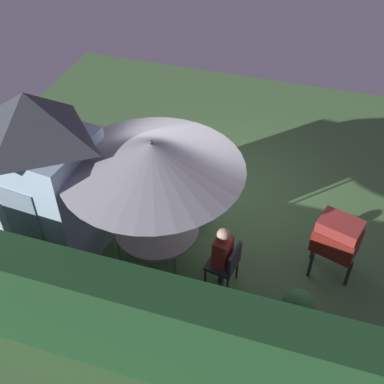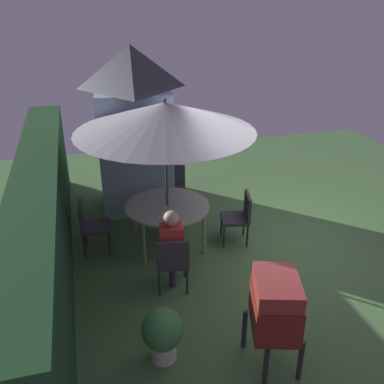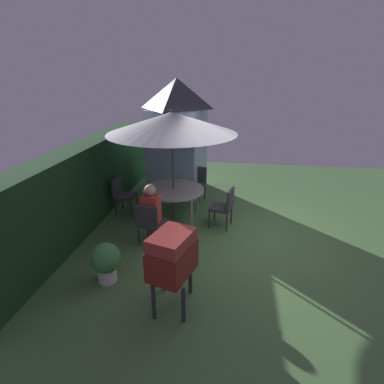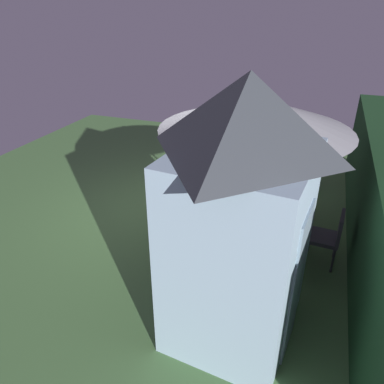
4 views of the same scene
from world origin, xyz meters
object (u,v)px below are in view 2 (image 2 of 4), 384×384
chair_near_shed (172,260)px  person_in_red (172,241)px  patio_umbrella (165,117)px  chair_far_side (240,215)px  bbq_grill (275,305)px  chair_toward_hedge (173,185)px  garden_shed (134,127)px  potted_plant_by_shed (163,332)px  chair_toward_house (90,224)px  patio_table (167,208)px

chair_near_shed → person_in_red: size_ratio=0.71×
patio_umbrella → chair_far_side: patio_umbrella is taller
bbq_grill → chair_toward_hedge: size_ratio=1.33×
garden_shed → chair_far_side: (-2.08, -1.45, -1.08)m
chair_near_shed → chair_toward_hedge: size_ratio=1.00×
chair_toward_hedge → potted_plant_by_shed: (-3.72, 0.99, -0.13)m
patio_umbrella → chair_toward_house: size_ratio=3.14×
bbq_grill → potted_plant_by_shed: size_ratio=1.73×
chair_far_side → potted_plant_by_shed: 2.88m
chair_far_side → patio_table: bearing=77.1°
patio_table → chair_far_side: chair_far_side is taller
chair_far_side → person_in_red: bearing=123.3°
chair_toward_hedge → person_in_red: (-2.41, 0.58, 0.26)m
bbq_grill → potted_plant_by_shed: 1.34m
bbq_grill → potted_plant_by_shed: (0.39, 1.20, -0.45)m
patio_table → garden_shed: bearing=7.8°
garden_shed → potted_plant_by_shed: 4.49m
chair_toward_house → potted_plant_by_shed: (-2.60, -0.68, -0.13)m
chair_toward_hedge → chair_near_shed: bearing=166.7°
patio_table → potted_plant_by_shed: 2.60m
garden_shed → patio_table: bearing=-172.2°
garden_shed → chair_toward_house: size_ratio=3.48×
patio_umbrella → chair_near_shed: patio_umbrella is taller
chair_far_side → chair_toward_house: 2.52m
bbq_grill → potted_plant_by_shed: bearing=71.8°
chair_toward_hedge → chair_toward_house: same height
patio_umbrella → potted_plant_by_shed: bearing=166.2°
chair_near_shed → chair_toward_hedge: same height
patio_table → chair_toward_hedge: chair_toward_hedge is taller
patio_table → chair_near_shed: chair_near_shed is taller
patio_umbrella → person_in_red: size_ratio=2.25×
chair_toward_hedge → chair_toward_house: 2.01m
potted_plant_by_shed → chair_toward_house: bearing=14.6°
chair_toward_house → chair_near_shed: bearing=-141.8°
potted_plant_by_shed → chair_far_side: bearing=-39.2°
chair_toward_hedge → person_in_red: 2.49m
patio_umbrella → potted_plant_by_shed: (-2.51, 0.61, -1.85)m
chair_toward_hedge → bbq_grill: bearing=-177.1°
patio_table → chair_toward_hedge: size_ratio=1.58×
chair_near_shed → chair_far_side: 1.74m
chair_near_shed → chair_far_side: same height
chair_toward_hedge → potted_plant_by_shed: bearing=165.1°
chair_far_side → potted_plant_by_shed: chair_far_side is taller
chair_near_shed → potted_plant_by_shed: chair_near_shed is taller
bbq_grill → chair_toward_hedge: 4.13m
garden_shed → potted_plant_by_shed: bearing=175.1°
bbq_grill → chair_toward_hedge: (4.12, 0.21, -0.33)m
chair_near_shed → person_in_red: (0.08, -0.01, 0.26)m
garden_shed → bbq_grill: bearing=-169.9°
chair_near_shed → patio_table: bearing=-9.4°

